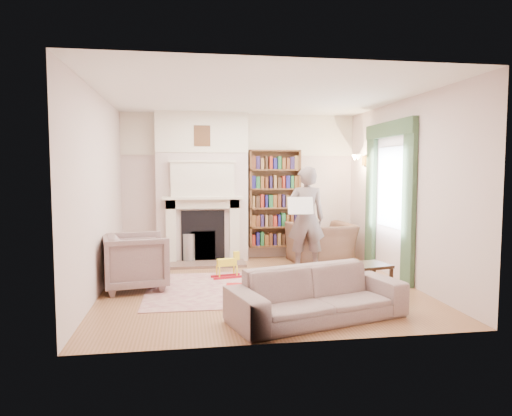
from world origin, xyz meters
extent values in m
plane|color=brown|center=(0.00, 0.00, 0.00)|extent=(4.50, 4.50, 0.00)
plane|color=white|center=(0.00, 0.00, 2.80)|extent=(4.50, 4.50, 0.00)
plane|color=beige|center=(0.00, 2.25, 1.40)|extent=(4.50, 0.00, 4.50)
plane|color=beige|center=(0.00, -2.25, 1.40)|extent=(4.50, 0.00, 4.50)
plane|color=beige|center=(-2.25, 0.00, 1.40)|extent=(0.00, 4.50, 4.50)
plane|color=beige|center=(2.25, 0.00, 1.40)|extent=(0.00, 4.50, 4.50)
cube|color=beige|center=(-0.75, 2.08, 1.40)|extent=(1.70, 0.35, 2.80)
cube|color=silver|center=(-0.75, 1.79, 1.22)|extent=(1.47, 0.24, 0.05)
cube|color=black|center=(-0.75, 1.88, 0.50)|extent=(0.80, 0.06, 0.96)
cube|color=silver|center=(-0.75, 1.81, 1.55)|extent=(1.15, 0.18, 0.62)
cube|color=brown|center=(0.65, 2.12, 1.18)|extent=(1.00, 0.24, 1.85)
cube|color=silver|center=(2.23, 0.40, 1.45)|extent=(0.02, 0.90, 1.30)
cube|color=#2F4A30|center=(2.20, -0.30, 1.20)|extent=(0.07, 0.32, 2.40)
cube|color=#2F4A30|center=(2.20, 1.10, 1.20)|extent=(0.07, 0.32, 2.40)
cube|color=#2F4A30|center=(2.19, 0.40, 2.38)|extent=(0.09, 1.70, 0.24)
cube|color=beige|center=(-0.31, -0.07, 0.01)|extent=(2.68, 2.08, 0.01)
imported|color=#50352A|center=(1.44, 1.61, 0.36)|extent=(1.22, 1.09, 0.73)
imported|color=gray|center=(-1.79, 0.13, 0.40)|extent=(1.04, 1.02, 0.81)
imported|color=#A69A89|center=(0.43, -1.60, 0.30)|extent=(2.18, 1.32, 0.59)
imported|color=#5F4F4C|center=(0.99, 1.01, 0.89)|extent=(0.68, 0.47, 1.79)
cube|color=silver|center=(0.84, 0.81, 1.13)|extent=(0.43, 0.15, 0.29)
cylinder|color=#A6A8AE|center=(-1.01, 1.90, 0.28)|extent=(0.29, 0.29, 0.55)
cube|color=#F2D555|center=(-0.27, -0.21, 0.03)|extent=(0.44, 0.44, 0.03)
cube|color=red|center=(-0.35, -0.06, 0.04)|extent=(0.28, 0.20, 0.04)
cube|color=red|center=(0.37, -0.44, 0.02)|extent=(0.28, 0.24, 0.02)
cube|color=red|center=(0.00, -0.56, 0.02)|extent=(0.30, 0.28, 0.02)
cube|color=red|center=(0.70, -0.15, 0.02)|extent=(0.25, 0.20, 0.02)
cube|color=red|center=(0.27, -0.23, 0.02)|extent=(0.28, 0.24, 0.02)
camera|label=1|loc=(-1.04, -6.59, 1.73)|focal=32.00mm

